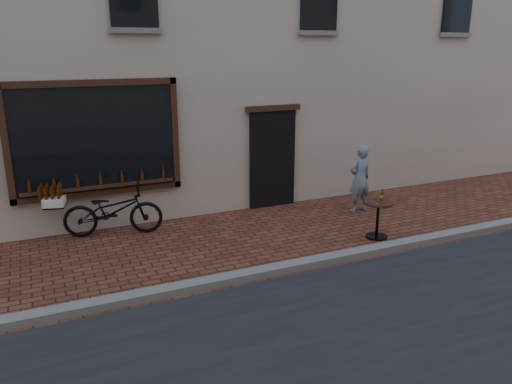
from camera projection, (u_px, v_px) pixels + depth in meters
name	position (u px, v px, depth m)	size (l,w,h in m)	color
ground	(260.00, 282.00, 7.83)	(90.00, 90.00, 0.00)	#4E2619
kerb	(255.00, 273.00, 7.99)	(90.00, 0.25, 0.12)	slate
cargo_bicycle	(111.00, 210.00, 9.67)	(2.29, 1.07, 1.06)	black
bistro_table	(378.00, 212.00, 9.54)	(0.56, 0.56, 0.96)	black
pedestrian	(360.00, 179.00, 11.02)	(0.55, 0.36, 1.50)	gray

